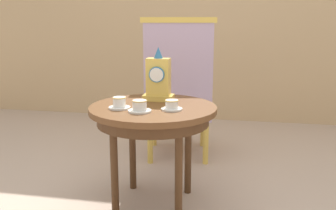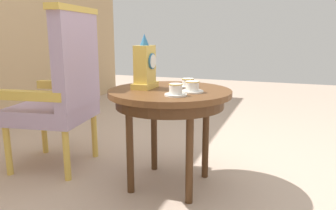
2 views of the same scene
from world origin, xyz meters
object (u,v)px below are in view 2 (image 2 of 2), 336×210
(teacup_right, at_px, (192,87))
(mantel_clock, at_px, (145,67))
(armchair, at_px, (63,87))
(teacup_center, at_px, (188,83))
(side_table, at_px, (170,101))
(teacup_left, at_px, (176,90))

(teacup_right, height_order, mantel_clock, mantel_clock)
(teacup_right, distance_m, armchair, 0.97)
(teacup_center, bearing_deg, side_table, 149.21)
(side_table, height_order, armchair, armchair)
(side_table, distance_m, teacup_right, 0.19)
(mantel_clock, bearing_deg, teacup_right, -96.72)
(side_table, height_order, teacup_left, teacup_left)
(side_table, relative_size, armchair, 0.66)
(side_table, relative_size, teacup_right, 5.76)
(side_table, distance_m, teacup_center, 0.18)
(side_table, relative_size, teacup_center, 6.24)
(teacup_right, xyz_separation_m, mantel_clock, (0.04, 0.32, 0.11))
(teacup_right, bearing_deg, mantel_clock, 83.28)
(teacup_left, relative_size, teacup_center, 1.03)
(mantel_clock, height_order, armchair, armchair)
(teacup_center, xyz_separation_m, mantel_clock, (-0.13, 0.24, 0.11))
(side_table, bearing_deg, mantel_clock, 90.80)
(mantel_clock, bearing_deg, side_table, -89.20)
(side_table, bearing_deg, teacup_right, -104.45)
(armchair, bearing_deg, side_table, -91.24)
(teacup_left, height_order, teacup_right, teacup_left)
(teacup_center, height_order, armchair, armchair)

